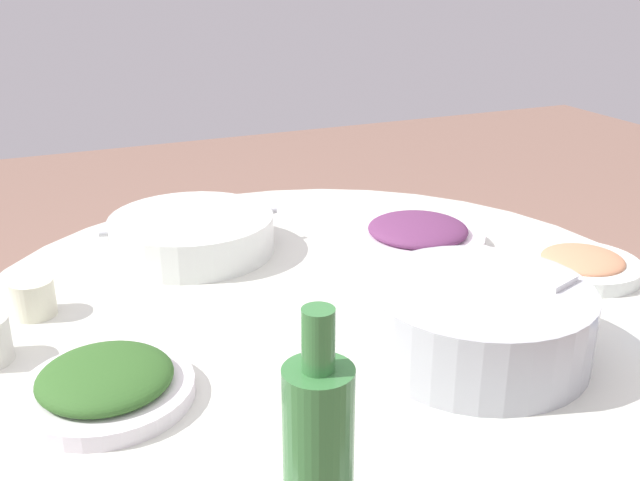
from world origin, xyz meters
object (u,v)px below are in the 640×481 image
rice_bowl (479,320)px  dish_eggplant (418,234)px  dish_shrimp (582,264)px  round_dining_table (326,369)px  tea_cup_side (33,298)px  soup_bowl (192,235)px  dish_greens (106,384)px  green_bottle (318,442)px

rice_bowl → dish_eggplant: 0.40m
dish_shrimp → round_dining_table: bearing=-12.3°
tea_cup_side → rice_bowl: bearing=146.3°
soup_bowl → round_dining_table: bearing=119.5°
rice_bowl → soup_bowl: size_ratio=0.92×
dish_greens → green_bottle: (-0.15, 0.29, 0.07)m
rice_bowl → green_bottle: green_bottle is taller
dish_eggplant → tea_cup_side: size_ratio=3.85×
green_bottle → tea_cup_side: (0.22, -0.56, -0.06)m
soup_bowl → dish_eggplant: soup_bowl is taller
green_bottle → round_dining_table: bearing=-114.6°
dish_eggplant → dish_shrimp: size_ratio=1.27×
dish_shrimp → dish_eggplant: bearing=-50.0°
round_dining_table → tea_cup_side: (0.43, -0.11, 0.16)m
rice_bowl → dish_shrimp: bearing=-154.0°
rice_bowl → dish_eggplant: rice_bowl is taller
dish_shrimp → green_bottle: (0.63, 0.36, 0.07)m
round_dining_table → dish_shrimp: 0.46m
dish_eggplant → green_bottle: 0.74m
dish_greens → green_bottle: green_bottle is taller
rice_bowl → tea_cup_side: size_ratio=4.63×
round_dining_table → green_bottle: 0.55m
tea_cup_side → dish_eggplant: bearing=-178.4°
dish_eggplant → green_bottle: size_ratio=1.08×
round_dining_table → tea_cup_side: size_ratio=17.52×
round_dining_table → soup_bowl: soup_bowl is taller
round_dining_table → dish_shrimp: (-0.43, 0.09, 0.15)m
tea_cup_side → round_dining_table: bearing=165.4°
round_dining_table → rice_bowl: size_ratio=3.78×
rice_bowl → dish_greens: 0.48m
dish_greens → tea_cup_side: (0.07, -0.27, 0.01)m
soup_bowl → tea_cup_side: size_ratio=5.05×
dish_greens → dish_eggplant: size_ratio=0.86×
round_dining_table → soup_bowl: 0.34m
soup_bowl → dish_shrimp: size_ratio=1.66×
round_dining_table → tea_cup_side: tea_cup_side is taller
dish_greens → rice_bowl: bearing=169.5°
round_dining_table → green_bottle: bearing=65.4°
rice_bowl → green_bottle: 0.38m
dish_eggplant → green_bottle: bearing=52.4°
dish_shrimp → dish_greens: bearing=4.8°
round_dining_table → rice_bowl: 0.33m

